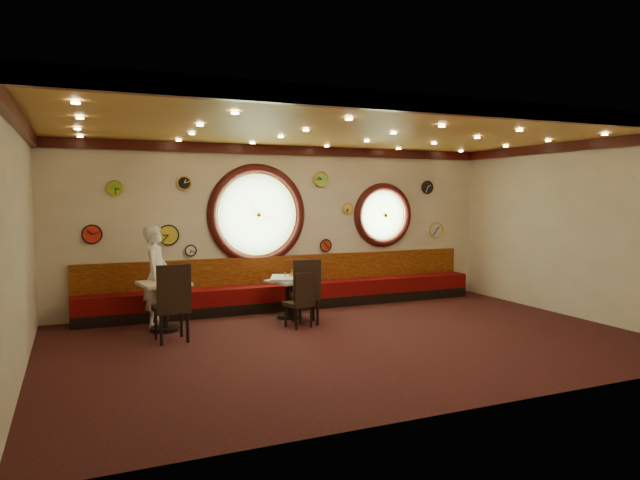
% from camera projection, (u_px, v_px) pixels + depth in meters
% --- Properties ---
extents(floor, '(9.00, 6.00, 0.00)m').
position_uv_depth(floor, '(353.00, 341.00, 8.74)').
color(floor, black).
rests_on(floor, ground).
extents(ceiling, '(9.00, 6.00, 0.02)m').
position_uv_depth(ceiling, '(354.00, 130.00, 8.49)').
color(ceiling, gold).
rests_on(ceiling, wall_back).
extents(wall_back, '(9.00, 0.02, 3.20)m').
position_uv_depth(wall_back, '(286.00, 227.00, 11.36)').
color(wall_back, beige).
rests_on(wall_back, floor).
extents(wall_front, '(9.00, 0.02, 3.20)m').
position_uv_depth(wall_front, '(484.00, 256.00, 5.87)').
color(wall_front, beige).
rests_on(wall_front, floor).
extents(wall_left, '(0.02, 6.00, 3.20)m').
position_uv_depth(wall_left, '(18.00, 248.00, 6.84)').
color(wall_left, beige).
rests_on(wall_left, floor).
extents(wall_right, '(0.02, 6.00, 3.20)m').
position_uv_depth(wall_right, '(574.00, 230.00, 10.39)').
color(wall_right, beige).
rests_on(wall_right, floor).
extents(molding_back, '(9.00, 0.10, 0.18)m').
position_uv_depth(molding_back, '(286.00, 150.00, 11.20)').
color(molding_back, black).
rests_on(molding_back, wall_back).
extents(molding_front, '(9.00, 0.10, 0.18)m').
position_uv_depth(molding_front, '(484.00, 108.00, 5.79)').
color(molding_front, black).
rests_on(molding_front, wall_back).
extents(molding_left, '(0.10, 6.00, 0.18)m').
position_uv_depth(molding_left, '(18.00, 121.00, 6.74)').
color(molding_left, black).
rests_on(molding_left, wall_back).
extents(molding_right, '(0.10, 6.00, 0.18)m').
position_uv_depth(molding_right, '(575.00, 146.00, 10.25)').
color(molding_right, black).
rests_on(molding_right, wall_back).
extents(banquette_base, '(8.00, 0.55, 0.20)m').
position_uv_depth(banquette_base, '(291.00, 303.00, 11.22)').
color(banquette_base, black).
rests_on(banquette_base, floor).
extents(banquette_seat, '(8.00, 0.55, 0.30)m').
position_uv_depth(banquette_seat, '(291.00, 291.00, 11.20)').
color(banquette_seat, '#5C0709').
rests_on(banquette_seat, banquette_base).
extents(banquette_back, '(8.00, 0.10, 0.55)m').
position_uv_depth(banquette_back, '(287.00, 269.00, 11.37)').
color(banquette_back, '#620E07').
rests_on(banquette_back, wall_back).
extents(porthole_left_glass, '(1.66, 0.02, 1.66)m').
position_uv_depth(porthole_left_glass, '(257.00, 215.00, 11.10)').
color(porthole_left_glass, '#83AC67').
rests_on(porthole_left_glass, wall_back).
extents(porthole_left_frame, '(1.98, 0.18, 1.98)m').
position_uv_depth(porthole_left_frame, '(257.00, 215.00, 11.09)').
color(porthole_left_frame, black).
rests_on(porthole_left_frame, wall_back).
extents(porthole_left_ring, '(1.61, 0.03, 1.61)m').
position_uv_depth(porthole_left_ring, '(258.00, 215.00, 11.06)').
color(porthole_left_ring, gold).
rests_on(porthole_left_ring, wall_back).
extents(porthole_right_glass, '(1.10, 0.02, 1.10)m').
position_uv_depth(porthole_right_glass, '(382.00, 215.00, 12.21)').
color(porthole_right_glass, '#83AC67').
rests_on(porthole_right_glass, wall_back).
extents(porthole_right_frame, '(1.38, 0.18, 1.38)m').
position_uv_depth(porthole_right_frame, '(383.00, 215.00, 12.20)').
color(porthole_right_frame, black).
rests_on(porthole_right_frame, wall_back).
extents(porthole_right_ring, '(1.09, 0.03, 1.09)m').
position_uv_depth(porthole_right_ring, '(384.00, 215.00, 12.17)').
color(porthole_right_ring, gold).
rests_on(porthole_right_ring, wall_back).
extents(wall_clock_0, '(0.34, 0.03, 0.34)m').
position_uv_depth(wall_clock_0, '(436.00, 230.00, 12.74)').
color(wall_clock_0, white).
rests_on(wall_clock_0, wall_back).
extents(wall_clock_1, '(0.36, 0.03, 0.36)m').
position_uv_depth(wall_clock_1, '(168.00, 235.00, 10.43)').
color(wall_clock_1, yellow).
rests_on(wall_clock_1, wall_back).
extents(wall_clock_2, '(0.26, 0.03, 0.26)m').
position_uv_depth(wall_clock_2, '(115.00, 188.00, 10.00)').
color(wall_clock_2, '#81C126').
rests_on(wall_clock_2, wall_back).
extents(wall_clock_3, '(0.22, 0.03, 0.22)m').
position_uv_depth(wall_clock_3, '(348.00, 209.00, 11.83)').
color(wall_clock_3, '#E5D64C').
rests_on(wall_clock_3, wall_back).
extents(wall_clock_4, '(0.28, 0.03, 0.28)m').
position_uv_depth(wall_clock_4, '(427.00, 187.00, 12.56)').
color(wall_clock_4, black).
rests_on(wall_clock_4, wall_back).
extents(wall_clock_5, '(0.20, 0.03, 0.20)m').
position_uv_depth(wall_clock_5, '(191.00, 250.00, 10.61)').
color(wall_clock_5, white).
rests_on(wall_clock_5, wall_back).
extents(wall_clock_6, '(0.24, 0.03, 0.24)m').
position_uv_depth(wall_clock_6, '(326.00, 245.00, 11.69)').
color(wall_clock_6, red).
rests_on(wall_clock_6, wall_back).
extents(wall_clock_7, '(0.24, 0.03, 0.24)m').
position_uv_depth(wall_clock_7, '(184.00, 183.00, 10.47)').
color(wall_clock_7, black).
rests_on(wall_clock_7, wall_back).
extents(wall_clock_8, '(0.32, 0.03, 0.32)m').
position_uv_depth(wall_clock_8, '(92.00, 234.00, 9.91)').
color(wall_clock_8, red).
rests_on(wall_clock_8, wall_back).
extents(wall_clock_9, '(0.30, 0.03, 0.30)m').
position_uv_depth(wall_clock_9, '(321.00, 179.00, 11.55)').
color(wall_clock_9, '#90D241').
rests_on(wall_clock_9, wall_back).
extents(table_a, '(0.85, 0.85, 0.81)m').
position_uv_depth(table_a, '(164.00, 300.00, 9.34)').
color(table_a, black).
rests_on(table_a, floor).
extents(table_b, '(0.81, 0.81, 0.70)m').
position_uv_depth(table_b, '(288.00, 294.00, 10.32)').
color(table_b, black).
rests_on(table_b, floor).
extents(table_c, '(0.89, 0.89, 0.75)m').
position_uv_depth(table_c, '(290.00, 292.00, 10.36)').
color(table_c, black).
rests_on(table_c, floor).
extents(chair_a, '(0.53, 0.53, 0.74)m').
position_uv_depth(chair_a, '(173.00, 298.00, 8.57)').
color(chair_a, black).
rests_on(chair_a, floor).
extents(chair_b, '(0.49, 0.49, 0.59)m').
position_uv_depth(chair_b, '(301.00, 296.00, 9.54)').
color(chair_b, black).
rests_on(chair_b, floor).
extents(chair_c, '(0.56, 0.56, 0.70)m').
position_uv_depth(chair_c, '(306.00, 287.00, 9.77)').
color(chair_c, black).
rests_on(chair_c, floor).
extents(condiment_a_salt, '(0.04, 0.04, 0.11)m').
position_uv_depth(condiment_a_salt, '(159.00, 279.00, 9.30)').
color(condiment_a_salt, '#B9BABE').
rests_on(condiment_a_salt, table_a).
extents(condiment_b_salt, '(0.04, 0.04, 0.11)m').
position_uv_depth(condiment_b_salt, '(285.00, 276.00, 10.35)').
color(condiment_b_salt, silver).
rests_on(condiment_b_salt, table_b).
extents(condiment_c_salt, '(0.03, 0.03, 0.09)m').
position_uv_depth(condiment_c_salt, '(285.00, 275.00, 10.29)').
color(condiment_c_salt, silver).
rests_on(condiment_c_salt, table_c).
extents(condiment_a_pepper, '(0.03, 0.03, 0.09)m').
position_uv_depth(condiment_a_pepper, '(161.00, 279.00, 9.28)').
color(condiment_a_pepper, silver).
rests_on(condiment_a_pepper, table_a).
extents(condiment_b_pepper, '(0.04, 0.04, 0.11)m').
position_uv_depth(condiment_b_pepper, '(290.00, 277.00, 10.34)').
color(condiment_b_pepper, '#BABABF').
rests_on(condiment_b_pepper, table_b).
extents(condiment_c_pepper, '(0.03, 0.03, 0.09)m').
position_uv_depth(condiment_c_pepper, '(294.00, 275.00, 10.29)').
color(condiment_c_pepper, silver).
rests_on(condiment_c_pepper, table_c).
extents(condiment_a_bottle, '(0.06, 0.06, 0.18)m').
position_uv_depth(condiment_a_bottle, '(173.00, 275.00, 9.49)').
color(condiment_a_bottle, gold).
rests_on(condiment_a_bottle, table_a).
extents(condiment_b_bottle, '(0.05, 0.05, 0.17)m').
position_uv_depth(condiment_b_bottle, '(292.00, 274.00, 10.41)').
color(condiment_b_bottle, gold).
rests_on(condiment_b_bottle, table_b).
extents(condiment_c_bottle, '(0.05, 0.05, 0.15)m').
position_uv_depth(condiment_c_bottle, '(295.00, 272.00, 10.48)').
color(condiment_c_bottle, gold).
rests_on(condiment_c_bottle, table_c).
extents(waiter, '(0.62, 0.74, 1.72)m').
position_uv_depth(waiter, '(156.00, 276.00, 9.64)').
color(waiter, white).
rests_on(waiter, floor).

